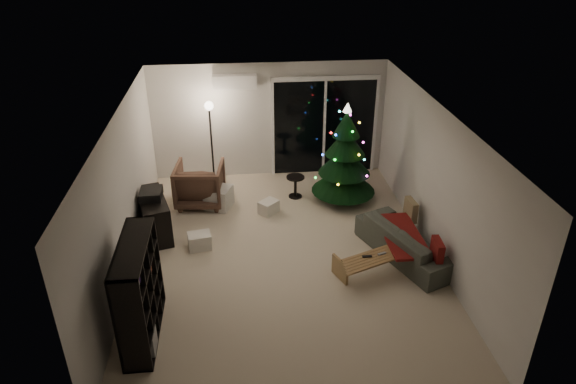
{
  "coord_description": "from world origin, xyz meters",
  "views": [
    {
      "loc": [
        -0.68,
        -7.21,
        5.02
      ],
      "look_at": [
        0.1,
        0.3,
        1.05
      ],
      "focal_mm": 32.0,
      "sensor_mm": 36.0,
      "label": 1
    }
  ],
  "objects_px": {
    "media_cabinet": "(154,216)",
    "sofa": "(407,242)",
    "armchair": "(200,184)",
    "coffee_table": "(375,266)",
    "christmas_tree": "(345,154)",
    "bookshelf": "(126,292)"
  },
  "relations": [
    {
      "from": "armchair",
      "to": "sofa",
      "type": "distance_m",
      "value": 4.18
    },
    {
      "from": "armchair",
      "to": "media_cabinet",
      "type": "bearing_deg",
      "value": 60.2
    },
    {
      "from": "christmas_tree",
      "to": "coffee_table",
      "type": "bearing_deg",
      "value": -89.65
    },
    {
      "from": "armchair",
      "to": "coffee_table",
      "type": "height_order",
      "value": "armchair"
    },
    {
      "from": "coffee_table",
      "to": "christmas_tree",
      "type": "relative_size",
      "value": 0.58
    },
    {
      "from": "armchair",
      "to": "sofa",
      "type": "height_order",
      "value": "armchair"
    },
    {
      "from": "bookshelf",
      "to": "sofa",
      "type": "bearing_deg",
      "value": 23.4
    },
    {
      "from": "sofa",
      "to": "christmas_tree",
      "type": "bearing_deg",
      "value": -3.91
    },
    {
      "from": "armchair",
      "to": "sofa",
      "type": "xyz_separation_m",
      "value": [
        3.53,
        -2.22,
        -0.14
      ]
    },
    {
      "from": "armchair",
      "to": "christmas_tree",
      "type": "height_order",
      "value": "christmas_tree"
    },
    {
      "from": "armchair",
      "to": "coffee_table",
      "type": "relative_size",
      "value": 0.78
    },
    {
      "from": "armchair",
      "to": "christmas_tree",
      "type": "relative_size",
      "value": 0.46
    },
    {
      "from": "sofa",
      "to": "coffee_table",
      "type": "distance_m",
      "value": 0.84
    },
    {
      "from": "bookshelf",
      "to": "media_cabinet",
      "type": "height_order",
      "value": "bookshelf"
    },
    {
      "from": "coffee_table",
      "to": "christmas_tree",
      "type": "height_order",
      "value": "christmas_tree"
    },
    {
      "from": "media_cabinet",
      "to": "armchair",
      "type": "distance_m",
      "value": 1.32
    },
    {
      "from": "armchair",
      "to": "coffee_table",
      "type": "distance_m",
      "value": 3.97
    },
    {
      "from": "media_cabinet",
      "to": "sofa",
      "type": "relative_size",
      "value": 0.6
    },
    {
      "from": "bookshelf",
      "to": "sofa",
      "type": "relative_size",
      "value": 0.74
    },
    {
      "from": "bookshelf",
      "to": "armchair",
      "type": "height_order",
      "value": "bookshelf"
    },
    {
      "from": "sofa",
      "to": "christmas_tree",
      "type": "distance_m",
      "value": 2.27
    },
    {
      "from": "bookshelf",
      "to": "media_cabinet",
      "type": "bearing_deg",
      "value": 94.87
    }
  ]
}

